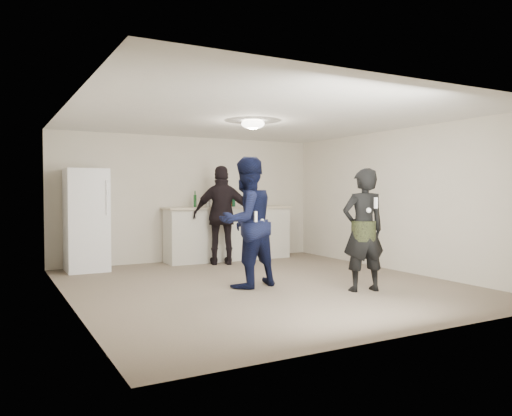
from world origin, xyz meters
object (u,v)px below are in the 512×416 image
counter (229,234)px  man (247,222)px  shaker (209,203)px  woman (363,230)px  fridge (86,220)px  spectator (223,215)px

counter → man: 2.94m
shaker → woman: size_ratio=0.10×
fridge → man: man is taller
fridge → woman: 4.83m
counter → man: (-1.00, -2.73, 0.43)m
counter → spectator: size_ratio=1.37×
counter → woman: size_ratio=1.50×
fridge → shaker: (2.36, 0.07, 0.28)m
man → fridge: bearing=-69.4°
fridge → shaker: fridge is taller
man → woman: man is taller
counter → shaker: bearing=-179.6°
shaker → man: bearing=-101.5°
man → woman: 1.68m
man → spectator: (0.63, 2.22, -0.01)m
woman → spectator: 3.33m
shaker → spectator: spectator is taller
spectator → man: bearing=94.2°
counter → spectator: 0.76m
shaker → woman: (0.76, -3.76, -0.31)m
fridge → man: size_ratio=0.94×
shaker → woman: 3.85m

